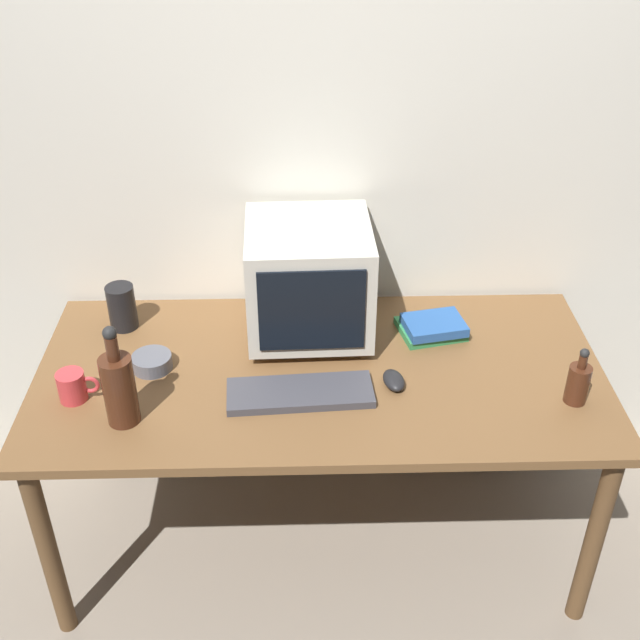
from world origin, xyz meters
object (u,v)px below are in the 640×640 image
(metal_canister, at_px, (122,307))
(mug, at_px, (73,386))
(crt_monitor, at_px, (309,280))
(bottle_tall, at_px, (119,387))
(book_stack, at_px, (432,327))
(bottle_short, at_px, (578,382))
(cd_spindle, at_px, (152,362))
(computer_mouse, at_px, (394,380))
(keyboard, at_px, (300,393))

(metal_canister, bearing_deg, mug, -101.60)
(crt_monitor, bearing_deg, bottle_tall, -140.72)
(bottle_tall, xyz_separation_m, book_stack, (0.91, 0.40, -0.09))
(crt_monitor, relative_size, book_stack, 1.74)
(crt_monitor, bearing_deg, metal_canister, 175.95)
(crt_monitor, relative_size, metal_canister, 2.65)
(bottle_tall, bearing_deg, crt_monitor, 39.28)
(bottle_short, relative_size, cd_spindle, 1.51)
(bottle_tall, height_order, mug, bottle_tall)
(computer_mouse, bearing_deg, keyboard, 178.07)
(cd_spindle, height_order, metal_canister, metal_canister)
(bottle_tall, bearing_deg, bottle_short, 2.22)
(cd_spindle, bearing_deg, mug, -144.93)
(bottle_short, xyz_separation_m, mug, (-1.43, 0.05, -0.02))
(crt_monitor, relative_size, mug, 3.31)
(book_stack, relative_size, mug, 1.90)
(computer_mouse, relative_size, cd_spindle, 0.83)
(bottle_short, relative_size, metal_canister, 1.21)
(crt_monitor, bearing_deg, bottle_short, -26.50)
(cd_spindle, bearing_deg, keyboard, -18.31)
(keyboard, height_order, book_stack, book_stack)
(keyboard, bearing_deg, mug, 175.81)
(book_stack, relative_size, cd_spindle, 1.90)
(bottle_tall, bearing_deg, mug, 148.45)
(cd_spindle, relative_size, metal_canister, 0.80)
(keyboard, distance_m, bottle_short, 0.79)
(keyboard, distance_m, metal_canister, 0.69)
(bottle_short, bearing_deg, metal_canister, 162.85)
(book_stack, xyz_separation_m, metal_canister, (-1.00, 0.07, 0.05))
(bottle_tall, xyz_separation_m, bottle_short, (1.27, 0.05, -0.05))
(crt_monitor, xyz_separation_m, bottle_short, (0.75, -0.38, -0.13))
(bottle_short, relative_size, book_stack, 0.79)
(crt_monitor, distance_m, bottle_tall, 0.68)
(crt_monitor, xyz_separation_m, mug, (-0.68, -0.33, -0.15))
(metal_canister, bearing_deg, crt_monitor, -4.05)
(crt_monitor, xyz_separation_m, book_stack, (0.39, -0.03, -0.17))
(bottle_tall, relative_size, cd_spindle, 2.59)
(mug, xyz_separation_m, cd_spindle, (0.20, 0.14, -0.02))
(keyboard, relative_size, bottle_tall, 1.35)
(bottle_short, bearing_deg, keyboard, 176.99)
(book_stack, bearing_deg, crt_monitor, 176.09)
(book_stack, distance_m, cd_spindle, 0.89)
(bottle_short, distance_m, cd_spindle, 1.25)
(crt_monitor, xyz_separation_m, cd_spindle, (-0.48, -0.19, -0.17))
(computer_mouse, height_order, bottle_short, bottle_short)
(book_stack, relative_size, metal_canister, 1.52)
(computer_mouse, height_order, bottle_tall, bottle_tall)
(crt_monitor, xyz_separation_m, computer_mouse, (0.24, -0.29, -0.17))
(book_stack, distance_m, mug, 1.11)
(book_stack, bearing_deg, keyboard, -144.21)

